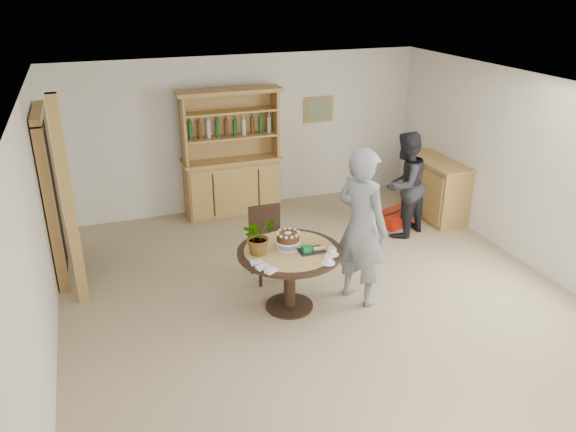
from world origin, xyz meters
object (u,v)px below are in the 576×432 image
at_px(dining_table, 290,262).
at_px(dining_chair, 267,238).
at_px(teen_boy, 362,227).
at_px(red_suitcase, 396,218).
at_px(adult_person, 404,185).
at_px(sideboard, 435,188).
at_px(hutch, 232,173).

bearing_deg(dining_table, dining_chair, 89.97).
height_order(teen_boy, red_suitcase, teen_boy).
xyz_separation_m(dining_table, dining_chair, (0.00, 0.83, -0.07)).
distance_m(teen_boy, adult_person, 2.04).
bearing_deg(sideboard, red_suitcase, -173.34).
xyz_separation_m(adult_person, red_suitcase, (0.13, 0.37, -0.69)).
xyz_separation_m(sideboard, dining_chair, (-3.15, -0.97, 0.06)).
distance_m(dining_table, red_suitcase, 3.00).
height_order(dining_chair, red_suitcase, dining_chair).
xyz_separation_m(dining_chair, adult_person, (2.29, 0.51, 0.26)).
bearing_deg(hutch, dining_table, -92.17).
relative_size(dining_table, adult_person, 0.75).
height_order(dining_chair, adult_person, adult_person).
bearing_deg(teen_boy, dining_table, 59.38).
bearing_deg(red_suitcase, dining_table, -162.89).
bearing_deg(red_suitcase, dining_chair, -178.18).
xyz_separation_m(sideboard, red_suitcase, (-0.74, -0.09, -0.37)).
height_order(hutch, sideboard, hutch).
distance_m(sideboard, red_suitcase, 0.83).
relative_size(hutch, red_suitcase, 2.94).
height_order(hutch, dining_table, hutch).
height_order(dining_table, teen_boy, teen_boy).
relative_size(sideboard, dining_chair, 1.33).
relative_size(dining_table, teen_boy, 0.63).
bearing_deg(hutch, adult_person, -37.93).
bearing_deg(sideboard, adult_person, -152.50).
bearing_deg(dining_table, teen_boy, -6.71).
bearing_deg(red_suitcase, sideboard, -11.54).
relative_size(sideboard, dining_table, 1.05).
bearing_deg(sideboard, hutch, 157.79).
bearing_deg(teen_boy, adult_person, -68.79).
bearing_deg(hutch, teen_boy, -76.81).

